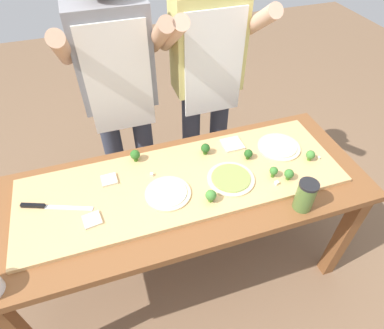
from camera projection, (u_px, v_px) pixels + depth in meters
ground_plane at (185, 267)px, 2.14m from camera, size 8.00×8.00×0.00m
prep_table at (183, 201)px, 1.67m from camera, size 1.83×0.71×0.77m
cutting_board at (183, 181)px, 1.61m from camera, size 1.58×0.51×0.02m
chefs_knife at (47, 206)px, 1.48m from camera, size 0.31×0.14×0.02m
pizza_whole_pesto_green at (231, 179)px, 1.60m from camera, size 0.23×0.23×0.02m
pizza_whole_white_garlic at (168, 193)px, 1.53m from camera, size 0.22×0.22×0.02m
pizza_whole_cheese_artichoke at (279, 147)px, 1.77m from camera, size 0.23×0.23×0.02m
pizza_slice_far_left at (109, 180)px, 1.60m from camera, size 0.08×0.08×0.01m
pizza_slice_near_right at (232, 144)px, 1.79m from camera, size 0.11×0.11×0.01m
pizza_slice_near_left at (92, 220)px, 1.43m from camera, size 0.09×0.09×0.01m
broccoli_floret_back_left at (289, 174)px, 1.59m from camera, size 0.05×0.05×0.06m
broccoli_floret_back_right at (274, 171)px, 1.60m from camera, size 0.04×0.04×0.06m
broccoli_floret_back_mid at (310, 155)px, 1.68m from camera, size 0.05×0.05×0.06m
broccoli_floret_center_right at (205, 148)px, 1.72m from camera, size 0.05×0.05×0.06m
broccoli_floret_center_left at (211, 196)px, 1.49m from camera, size 0.05×0.05×0.06m
broccoli_floret_front_mid at (248, 154)px, 1.69m from camera, size 0.05×0.05×0.06m
broccoli_floret_front_right at (135, 155)px, 1.68m from camera, size 0.05×0.05×0.07m
cheese_crumble_a at (277, 183)px, 1.58m from camera, size 0.02×0.02×0.02m
cheese_crumble_b at (152, 175)px, 1.62m from camera, size 0.02×0.02×0.02m
cheese_crumble_c at (319, 158)px, 1.71m from camera, size 0.02×0.02×0.01m
sauce_jar at (305, 196)px, 1.46m from camera, size 0.09×0.09×0.16m
cook_left at (119, 88)px, 1.83m from camera, size 0.54×0.39×1.67m
cook_right at (207, 73)px, 1.95m from camera, size 0.54×0.39×1.67m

